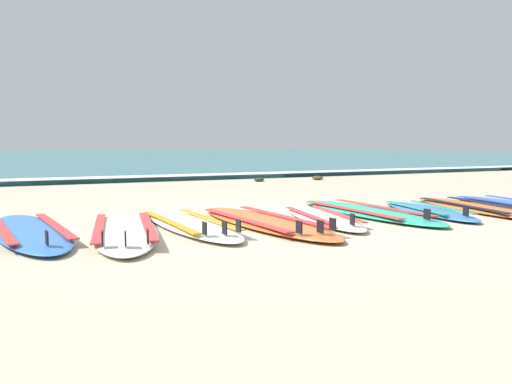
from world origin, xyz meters
name	(u,v)px	position (x,y,z in m)	size (l,w,h in m)	color
ground_plane	(274,219)	(0.00, 0.00, 0.00)	(80.00, 80.00, 0.00)	#C1B599
sea	(47,155)	(0.00, 36.19, 0.05)	(80.00, 60.00, 0.10)	teal
wave_foam_strip	(139,179)	(0.00, 6.58, 0.06)	(80.00, 0.78, 0.11)	white
surfboard_1	(29,231)	(-2.51, 0.08, 0.04)	(0.85, 2.52, 0.18)	#3875CC
surfboard_2	(124,230)	(-1.71, -0.25, 0.04)	(1.05, 2.51, 0.18)	silver
surfboard_3	(189,224)	(-1.04, -0.15, 0.04)	(0.62, 2.30, 0.18)	white
surfboard_4	(263,221)	(-0.30, -0.33, 0.04)	(0.76, 2.62, 0.18)	orange
surfboard_5	(323,218)	(0.40, -0.37, 0.04)	(0.84, 1.97, 0.18)	white
surfboard_6	(366,211)	(1.16, -0.14, 0.04)	(0.66, 2.57, 0.18)	#2DB793
surfboard_7	(428,210)	(1.89, -0.40, 0.04)	(0.90, 1.97, 0.18)	#3875CC
surfboard_8	(475,207)	(2.65, -0.43, 0.04)	(1.07, 2.48, 0.18)	orange
seaweed_clump_near_shoreline	(318,178)	(3.87, 5.15, 0.05)	(0.28, 0.22, 0.10)	#4C4228
seaweed_clump_mid_sand	(259,180)	(2.40, 5.27, 0.04)	(0.24, 0.19, 0.08)	#2D381E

